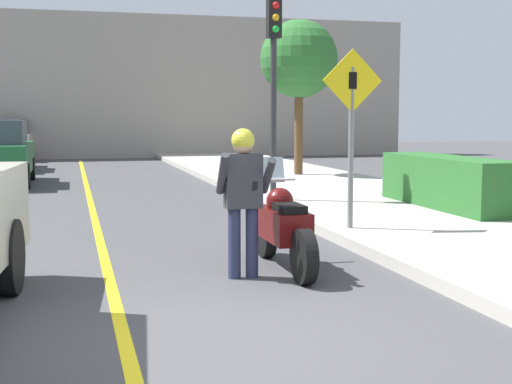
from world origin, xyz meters
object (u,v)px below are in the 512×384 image
crossing_sign (352,121)px  parked_car_white (8,139)px  motorcycle (283,227)px  street_tree (299,60)px  traffic_light (274,61)px  person_biker (243,188)px

crossing_sign → parked_car_white: bearing=106.8°
motorcycle → street_tree: street_tree is taller
traffic_light → street_tree: street_tree is taller
street_tree → parked_car_white: street_tree is taller
traffic_light → crossing_sign: bearing=-88.4°
motorcycle → traffic_light: (1.46, 5.50, 2.35)m
person_biker → parked_car_white: (-4.27, 23.20, -0.15)m
crossing_sign → traffic_light: size_ratio=0.67×
crossing_sign → traffic_light: 3.88m
traffic_light → parked_car_white: bearing=109.9°
street_tree → crossing_sign: bearing=-103.5°
motorcycle → parked_car_white: (-4.82, 22.89, 0.36)m
motorcycle → traffic_light: traffic_light is taller
traffic_light → parked_car_white: (-6.28, 17.39, -1.99)m
motorcycle → person_biker: size_ratio=1.28×
motorcycle → person_biker: bearing=-150.4°
crossing_sign → street_tree: size_ratio=0.60×
traffic_light → person_biker: bearing=-109.1°
motorcycle → street_tree: 12.21m
person_biker → crossing_sign: bearing=44.8°
motorcycle → crossing_sign: size_ratio=0.82×
crossing_sign → person_biker: bearing=-135.2°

